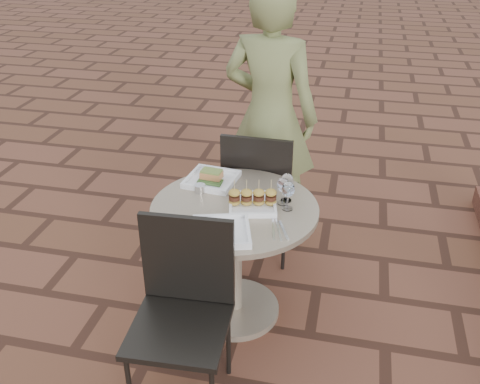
% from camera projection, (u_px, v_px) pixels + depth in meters
% --- Properties ---
extents(ground, '(60.00, 60.00, 0.00)m').
position_uv_depth(ground, '(238.00, 324.00, 3.11)').
color(ground, brown).
rests_on(ground, ground).
extents(cafe_table, '(0.90, 0.90, 0.73)m').
position_uv_depth(cafe_table, '(235.00, 244.00, 2.97)').
color(cafe_table, gray).
rests_on(cafe_table, ground).
extents(chair_far, '(0.45, 0.45, 0.93)m').
position_uv_depth(chair_far, '(259.00, 186.00, 3.42)').
color(chair_far, black).
rests_on(chair_far, ground).
extents(chair_near, '(0.46, 0.46, 0.93)m').
position_uv_depth(chair_near, '(183.00, 299.00, 2.47)').
color(chair_near, black).
rests_on(chair_near, ground).
extents(diner, '(0.72, 0.54, 1.79)m').
position_uv_depth(diner, '(270.00, 117.00, 3.56)').
color(diner, olive).
rests_on(diner, ground).
extents(plate_salmon, '(0.30, 0.30, 0.08)m').
position_uv_depth(plate_salmon, '(212.00, 179.00, 3.08)').
color(plate_salmon, white).
rests_on(plate_salmon, cafe_table).
extents(plate_sliders, '(0.30, 0.30, 0.16)m').
position_uv_depth(plate_sliders, '(253.00, 200.00, 2.83)').
color(plate_sliders, white).
rests_on(plate_sliders, cafe_table).
extents(plate_tuna, '(0.35, 0.35, 0.03)m').
position_uv_depth(plate_tuna, '(221.00, 231.00, 2.60)').
color(plate_tuna, white).
rests_on(plate_tuna, cafe_table).
extents(wine_glass_right, '(0.07, 0.07, 0.16)m').
position_uv_depth(wine_glass_right, '(288.00, 190.00, 2.77)').
color(wine_glass_right, white).
rests_on(wine_glass_right, cafe_table).
extents(wine_glass_mid, '(0.07, 0.07, 0.16)m').
position_uv_depth(wine_glass_mid, '(287.00, 182.00, 2.85)').
color(wine_glass_mid, white).
rests_on(wine_glass_mid, cafe_table).
extents(wine_glass_far, '(0.07, 0.07, 0.15)m').
position_uv_depth(wine_glass_far, '(283.00, 186.00, 2.82)').
color(wine_glass_far, white).
rests_on(wine_glass_far, cafe_table).
extents(steel_ramekin, '(0.08, 0.08, 0.05)m').
position_uv_depth(steel_ramekin, '(200.00, 188.00, 2.97)').
color(steel_ramekin, silver).
rests_on(steel_ramekin, cafe_table).
extents(cutlery_set, '(0.15, 0.22, 0.00)m').
position_uv_depth(cutlery_set, '(279.00, 230.00, 2.64)').
color(cutlery_set, silver).
rests_on(cutlery_set, cafe_table).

